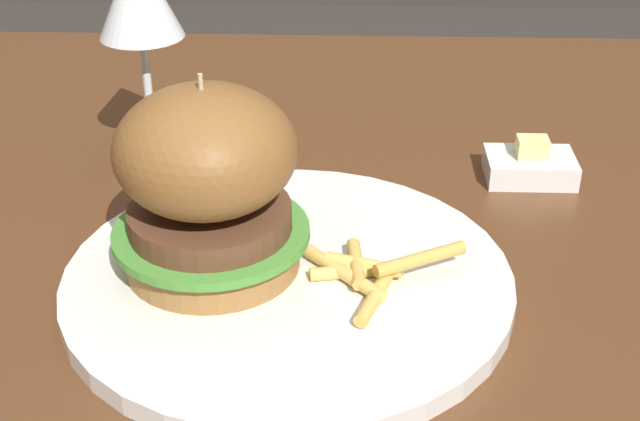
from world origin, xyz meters
name	(u,v)px	position (x,y,z in m)	size (l,w,h in m)	color
dining_table	(308,313)	(0.00, 0.00, 0.66)	(1.44, 0.87, 0.74)	#56331C
main_plate	(288,281)	(-0.01, -0.09, 0.75)	(0.30, 0.30, 0.01)	white
burger_sandwich	(208,181)	(-0.06, -0.08, 0.82)	(0.13, 0.13, 0.13)	#9E6B38
fries_pile	(370,271)	(0.04, -0.09, 0.76)	(0.11, 0.09, 0.02)	#EABC5B
wine_glass	(139,3)	(-0.13, 0.09, 0.88)	(0.07, 0.07, 0.18)	silver
butter_dish	(530,165)	(0.18, 0.08, 0.75)	(0.07, 0.05, 0.04)	white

